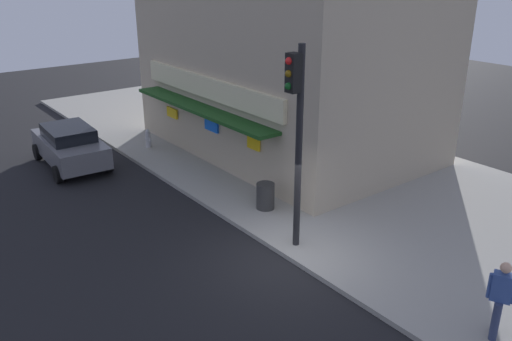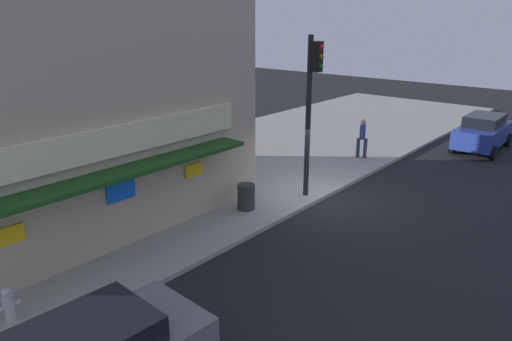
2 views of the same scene
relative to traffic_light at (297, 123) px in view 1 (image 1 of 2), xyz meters
name	(u,v)px [view 1 (image 1 of 2)]	position (x,y,z in m)	size (l,w,h in m)	color
ground_plane	(288,260)	(0.35, -0.49, -3.60)	(63.29, 63.29, 0.00)	black
sidewalk	(410,207)	(0.35, 4.66, -3.53)	(42.19, 10.29, 0.14)	gray
corner_building	(287,50)	(-6.56, 5.28, 0.50)	(11.32, 8.16, 7.92)	tan
traffic_light	(297,123)	(0.00, 0.00, 0.00)	(0.32, 0.58, 5.42)	black
fire_hydrant	(148,138)	(-9.91, 0.67, -3.09)	(0.47, 0.23, 0.76)	#B2B2B7
trash_can	(265,196)	(-2.30, 0.86, -3.04)	(0.57, 0.57, 0.83)	#2D2D2D
pedestrian	(500,297)	(5.35, 0.82, -2.52)	(0.53, 0.49, 1.72)	navy
potted_plant_by_doorway	(229,147)	(-6.54, 2.43, -2.92)	(0.71, 0.71, 0.96)	gray
potted_plant_by_window	(184,130)	(-9.32, 2.06, -2.84)	(0.72, 0.72, 1.09)	#59595B
parked_car_grey	(70,145)	(-10.06, -2.52, -2.78)	(4.22, 2.24, 1.56)	slate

